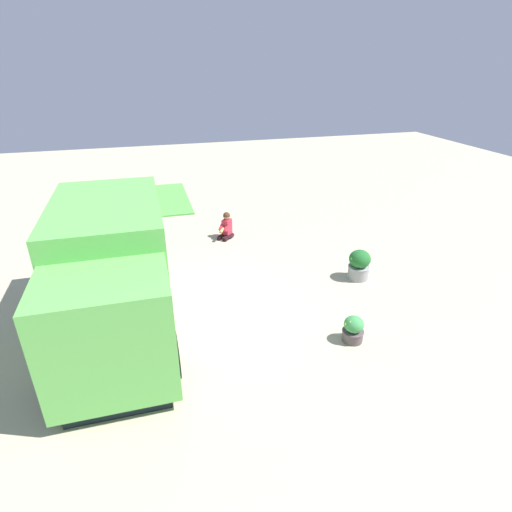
{
  "coord_description": "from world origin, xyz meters",
  "views": [
    {
      "loc": [
        -0.77,
        -7.9,
        5.21
      ],
      "look_at": [
        1.71,
        0.75,
        0.84
      ],
      "focal_mm": 28.84,
      "sensor_mm": 36.0,
      "label": 1
    }
  ],
  "objects": [
    {
      "name": "food_truck",
      "position": [
        -1.53,
        -0.28,
        1.27
      ],
      "size": [
        2.73,
        4.93,
        2.63
      ],
      "color": "#60BB50",
      "rests_on": "ground_plane"
    },
    {
      "name": "ground_plane",
      "position": [
        0.0,
        0.0,
        0.0
      ],
      "size": [
        40.0,
        40.0,
        0.0
      ],
      "primitive_type": "plane",
      "color": "#B6AD8C"
    },
    {
      "name": "planter_flowering_far",
      "position": [
        2.98,
        -1.91,
        0.27
      ],
      "size": [
        0.45,
        0.45,
        0.56
      ],
      "color": "#544749",
      "rests_on": "ground_plane"
    },
    {
      "name": "person_customer",
      "position": [
        1.65,
        3.98,
        0.33
      ],
      "size": [
        0.71,
        0.75,
        0.84
      ],
      "color": "black",
      "rests_on": "ground_plane"
    },
    {
      "name": "planter_flowering_near",
      "position": [
        4.37,
        0.4,
        0.4
      ],
      "size": [
        0.55,
        0.55,
        0.79
      ],
      "color": "gray",
      "rests_on": "ground_plane"
    }
  ]
}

